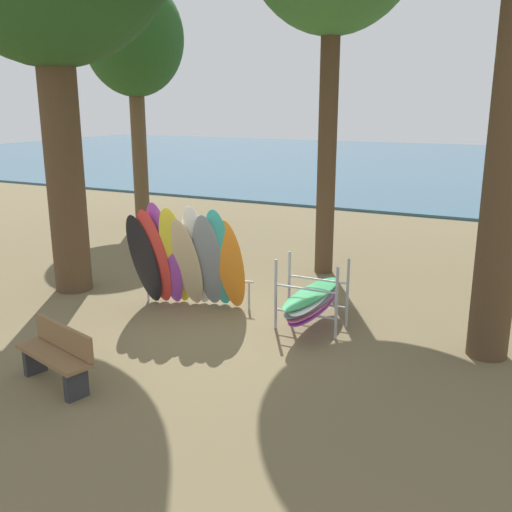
# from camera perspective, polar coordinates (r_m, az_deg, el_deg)

# --- Properties ---
(ground_plane) EXTENTS (80.00, 80.00, 0.00)m
(ground_plane) POSITION_cam_1_polar(r_m,az_deg,el_deg) (10.38, -4.66, -6.85)
(ground_plane) COLOR brown
(lake_water) EXTENTS (80.00, 36.00, 0.10)m
(lake_water) POSITION_cam_1_polar(r_m,az_deg,el_deg) (38.64, 18.72, 8.55)
(lake_water) COLOR #38607A
(lake_water) RESTS_ON ground
(tree_mid_behind) EXTENTS (3.08, 3.08, 7.53)m
(tree_mid_behind) POSITION_cam_1_polar(r_m,az_deg,el_deg) (19.30, -11.95, 20.02)
(tree_mid_behind) COLOR brown
(tree_mid_behind) RESTS_ON ground
(leaning_board_pile) EXTENTS (2.22, 1.40, 2.15)m
(leaning_board_pile) POSITION_cam_1_polar(r_m,az_deg,el_deg) (10.85, -6.85, -0.39)
(leaning_board_pile) COLOR black
(leaning_board_pile) RESTS_ON ground
(board_storage_rack) EXTENTS (1.15, 2.13, 1.25)m
(board_storage_rack) POSITION_cam_1_polar(r_m,az_deg,el_deg) (10.13, 5.58, -4.28)
(board_storage_rack) COLOR #9EA0A5
(board_storage_rack) RESTS_ON ground
(park_bench) EXTENTS (1.46, 0.78, 0.85)m
(park_bench) POSITION_cam_1_polar(r_m,az_deg,el_deg) (8.62, -19.02, -9.13)
(park_bench) COLOR #2D2D33
(park_bench) RESTS_ON ground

